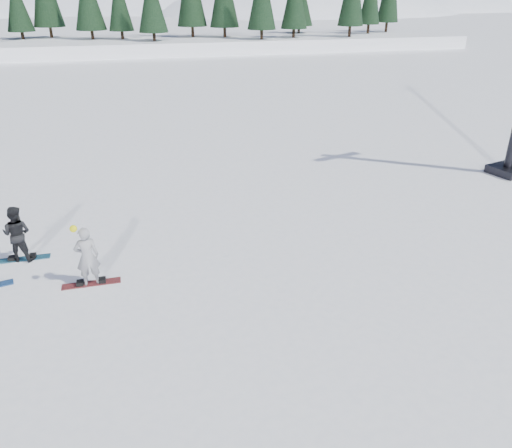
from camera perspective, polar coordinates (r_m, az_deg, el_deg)
The scene contains 6 objects.
ground at distance 13.34m, azimuth -16.92°, elevation -7.96°, with size 420.00×420.00×0.00m, color white.
alpine_backdrop at distance 201.94m, azimuth -19.40°, elevation 18.02°, with size 412.50×227.00×53.20m.
snowboarder_woman at distance 13.56m, azimuth -18.76°, elevation -3.51°, with size 0.66×0.48×1.80m.
snowboarder_man at distance 15.57m, azimuth -25.65°, elevation -1.01°, with size 0.80×0.62×1.65m, color black.
snowboard_woman at distance 13.96m, azimuth -18.28°, elevation -6.48°, with size 1.50×0.28×0.03m, color maroon.
snowboard_man at distance 15.91m, azimuth -25.11°, elevation -3.63°, with size 1.50×0.28×0.03m, color #165C7A.
Camera 1 is at (0.98, -11.26, 7.08)m, focal length 35.00 mm.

